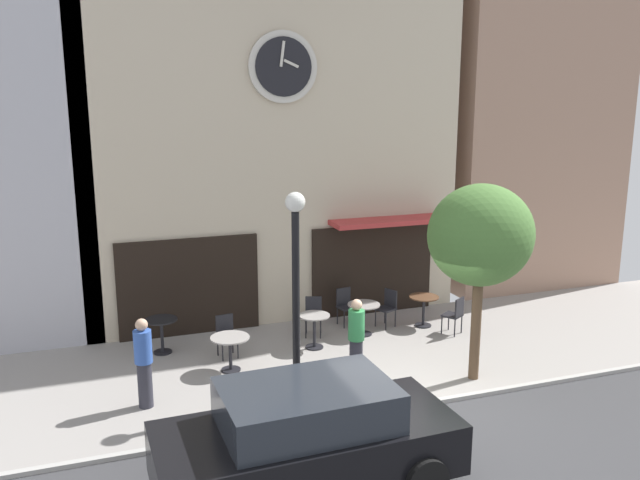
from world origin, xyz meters
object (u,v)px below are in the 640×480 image
(cafe_table_leftmost, at_px, (314,325))
(cafe_table_near_curb, at_px, (424,305))
(cafe_table_center_left, at_px, (364,312))
(cafe_chair_near_tree, at_px, (388,305))
(cafe_table_center_right, at_px, (230,345))
(parked_car_black, at_px, (307,438))
(street_lamp, at_px, (296,296))
(cafe_chair_right_end, at_px, (313,313))
(cafe_table_near_door, at_px, (162,329))
(cafe_chair_outer, at_px, (226,332))
(street_tree, at_px, (481,236))
(cafe_chair_curbside, at_px, (345,303))
(pedestrian_blue, at_px, (144,362))
(pedestrian_green, at_px, (356,339))
(cafe_chair_by_entrance, at_px, (455,313))

(cafe_table_leftmost, xyz_separation_m, cafe_table_near_curb, (2.96, 0.45, -0.00))
(cafe_table_center_left, height_order, cafe_chair_near_tree, cafe_chair_near_tree)
(cafe_table_center_right, xyz_separation_m, parked_car_black, (0.20, -4.37, 0.22))
(street_lamp, bearing_deg, cafe_chair_near_tree, 41.99)
(street_lamp, height_order, cafe_table_center_right, street_lamp)
(cafe_chair_near_tree, distance_m, cafe_chair_right_end, 1.90)
(cafe_table_near_door, distance_m, cafe_table_center_left, 4.60)
(cafe_chair_outer, bearing_deg, cafe_table_center_right, -95.65)
(street_tree, relative_size, parked_car_black, 0.90)
(cafe_table_near_door, bearing_deg, cafe_chair_right_end, -0.67)
(cafe_table_leftmost, bearing_deg, street_tree, -46.30)
(cafe_table_near_door, relative_size, cafe_chair_curbside, 0.86)
(cafe_table_leftmost, distance_m, cafe_table_near_curb, 2.99)
(cafe_table_leftmost, distance_m, pedestrian_blue, 4.15)
(cafe_table_center_right, height_order, cafe_table_near_curb, cafe_table_near_curb)
(cafe_chair_curbside, bearing_deg, cafe_chair_outer, -162.32)
(cafe_table_near_door, xyz_separation_m, pedestrian_green, (3.44, -2.71, 0.32))
(cafe_table_near_door, xyz_separation_m, cafe_table_leftmost, (3.22, -0.83, -0.01))
(cafe_table_leftmost, xyz_separation_m, pedestrian_green, (0.22, -1.88, 0.33))
(cafe_table_near_curb, relative_size, cafe_chair_by_entrance, 0.84)
(cafe_table_leftmost, bearing_deg, pedestrian_green, -83.45)
(street_lamp, bearing_deg, parked_car_black, -104.44)
(cafe_table_leftmost, xyz_separation_m, cafe_table_center_left, (1.36, 0.39, 0.01))
(street_tree, xyz_separation_m, cafe_chair_near_tree, (-0.31, 3.32, -2.36))
(cafe_table_near_door, relative_size, cafe_table_center_right, 0.97)
(parked_car_black, bearing_deg, cafe_table_near_curb, 48.58)
(pedestrian_green, bearing_deg, cafe_chair_outer, 135.90)
(cafe_chair_right_end, xyz_separation_m, pedestrian_blue, (-4.04, -2.45, 0.33))
(cafe_table_center_right, bearing_deg, cafe_chair_outer, 84.35)
(cafe_table_leftmost, xyz_separation_m, cafe_chair_right_end, (0.25, 0.79, -0.01))
(cafe_table_near_door, height_order, cafe_chair_curbside, cafe_chair_curbside)
(cafe_table_near_curb, xyz_separation_m, cafe_chair_curbside, (-1.75, 0.76, -0.01))
(cafe_table_leftmost, bearing_deg, cafe_chair_outer, 174.03)
(cafe_chair_curbside, xyz_separation_m, cafe_chair_right_end, (-0.97, -0.42, 0.00))
(street_tree, bearing_deg, cafe_chair_curbside, 108.22)
(cafe_chair_outer, xyz_separation_m, pedestrian_green, (2.15, -2.09, 0.33))
(cafe_table_near_curb, bearing_deg, cafe_chair_curbside, 156.51)
(cafe_table_leftmost, distance_m, cafe_table_center_left, 1.41)
(cafe_chair_outer, xyz_separation_m, pedestrian_blue, (-1.85, -1.86, 0.33))
(cafe_chair_right_end, relative_size, pedestrian_blue, 0.54)
(cafe_chair_curbside, relative_size, parked_car_black, 0.21)
(pedestrian_blue, bearing_deg, cafe_table_near_door, 77.18)
(cafe_table_leftmost, bearing_deg, cafe_table_center_right, -163.37)
(cafe_chair_outer, bearing_deg, cafe_table_leftmost, -5.97)
(cafe_chair_right_end, height_order, pedestrian_blue, pedestrian_blue)
(cafe_chair_near_tree, xyz_separation_m, cafe_chair_right_end, (-1.90, 0.05, 0.00))
(cafe_chair_by_entrance, bearing_deg, pedestrian_blue, -169.30)
(pedestrian_blue, bearing_deg, cafe_chair_right_end, 31.23)
(pedestrian_blue, bearing_deg, cafe_chair_outer, 45.10)
(cafe_table_center_right, bearing_deg, street_lamp, -59.74)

